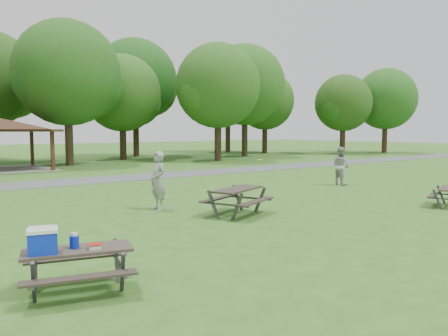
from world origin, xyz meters
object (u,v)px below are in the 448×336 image
picnic_table_near (67,252)px  frisbee_thrower (158,181)px  picnic_table_middle (237,195)px  frisbee_catcher (341,166)px

picnic_table_near → frisbee_thrower: frisbee_thrower is taller
frisbee_thrower → picnic_table_near: bearing=-40.7°
picnic_table_middle → frisbee_catcher: 9.32m
picnic_table_near → frisbee_thrower: size_ratio=1.04×
picnic_table_middle → frisbee_catcher: frisbee_catcher is taller
picnic_table_near → frisbee_catcher: frisbee_catcher is taller
picnic_table_middle → frisbee_thrower: frisbee_thrower is taller
picnic_table_middle → picnic_table_near: bearing=-151.3°
picnic_table_middle → frisbee_thrower: bearing=124.7°
frisbee_thrower → frisbee_catcher: size_ratio=1.06×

